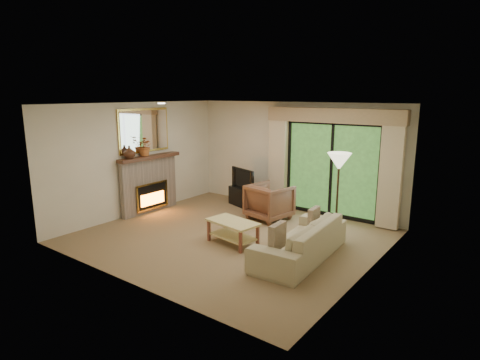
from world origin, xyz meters
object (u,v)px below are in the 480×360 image
Objects in this scene: media_console at (246,197)px; coffee_table at (233,232)px; sofa at (300,239)px; armchair at (269,202)px.

media_console reaches higher than coffee_table.
sofa is 1.35m from coffee_table.
sofa reaches higher than media_console.
media_console is 0.42× the size of sofa.
sofa is at bearing 16.59° from coffee_table.
coffee_table is (1.33, -2.24, -0.01)m from media_console.
armchair is at bearing -8.15° from media_console.
armchair is at bearing 108.01° from coffee_table.
sofa is (1.62, -1.53, -0.07)m from armchair.
armchair reaches higher than sofa.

